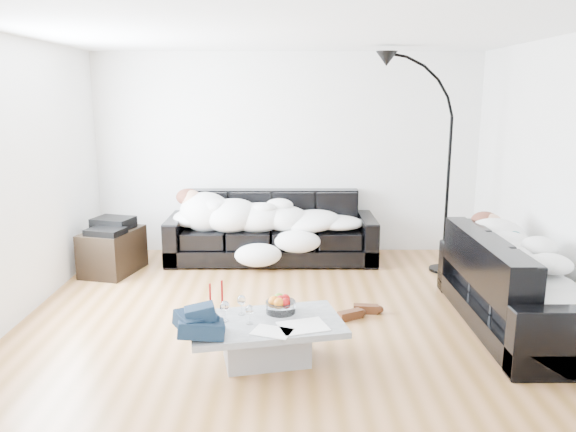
{
  "coord_description": "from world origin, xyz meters",
  "views": [
    {
      "loc": [
        -0.02,
        -5.09,
        2.09
      ],
      "look_at": [
        0.0,
        0.3,
        0.9
      ],
      "focal_mm": 35.0,
      "sensor_mm": 36.0,
      "label": 1
    }
  ],
  "objects_px": {
    "av_cabinet": "(113,251)",
    "stereo": "(111,225)",
    "coffee_table": "(266,341)",
    "fruit_bowl": "(281,304)",
    "candle_right": "(222,295)",
    "wine_glass_c": "(250,315)",
    "floor_lamp": "(448,178)",
    "sofa_right": "(519,283)",
    "sleeper_right": "(521,260)",
    "sofa_back": "(272,227)",
    "wine_glass_a": "(242,305)",
    "wine_glass_b": "(225,311)",
    "sleeper_back": "(271,212)",
    "candle_left": "(210,297)",
    "shoes": "(358,312)"
  },
  "relations": [
    {
      "from": "av_cabinet",
      "to": "stereo",
      "type": "relative_size",
      "value": 1.69
    },
    {
      "from": "coffee_table",
      "to": "stereo",
      "type": "relative_size",
      "value": 2.67
    },
    {
      "from": "fruit_bowl",
      "to": "av_cabinet",
      "type": "xyz_separation_m",
      "value": [
        -2.01,
        2.1,
        -0.16
      ]
    },
    {
      "from": "candle_right",
      "to": "av_cabinet",
      "type": "height_order",
      "value": "candle_right"
    },
    {
      "from": "wine_glass_c",
      "to": "floor_lamp",
      "type": "distance_m",
      "value": 3.3
    },
    {
      "from": "sofa_right",
      "to": "floor_lamp",
      "type": "bearing_deg",
      "value": 7.18
    },
    {
      "from": "sleeper_right",
      "to": "sofa_back",
      "type": "bearing_deg",
      "value": 47.2
    },
    {
      "from": "wine_glass_a",
      "to": "stereo",
      "type": "distance_m",
      "value": 2.74
    },
    {
      "from": "coffee_table",
      "to": "wine_glass_b",
      "type": "height_order",
      "value": "wine_glass_b"
    },
    {
      "from": "sleeper_right",
      "to": "wine_glass_b",
      "type": "relative_size",
      "value": 10.89
    },
    {
      "from": "coffee_table",
      "to": "wine_glass_c",
      "type": "relative_size",
      "value": 7.82
    },
    {
      "from": "floor_lamp",
      "to": "sleeper_back",
      "type": "bearing_deg",
      "value": 177.1
    },
    {
      "from": "candle_left",
      "to": "av_cabinet",
      "type": "height_order",
      "value": "candle_left"
    },
    {
      "from": "shoes",
      "to": "stereo",
      "type": "height_order",
      "value": "stereo"
    },
    {
      "from": "fruit_bowl",
      "to": "stereo",
      "type": "distance_m",
      "value": 2.91
    },
    {
      "from": "wine_glass_c",
      "to": "candle_left",
      "type": "distance_m",
      "value": 0.44
    },
    {
      "from": "wine_glass_b",
      "to": "stereo",
      "type": "xyz_separation_m",
      "value": [
        -1.58,
        2.28,
        0.15
      ]
    },
    {
      "from": "coffee_table",
      "to": "candle_right",
      "type": "distance_m",
      "value": 0.54
    },
    {
      "from": "stereo",
      "to": "sofa_right",
      "type": "bearing_deg",
      "value": -4.77
    },
    {
      "from": "sleeper_back",
      "to": "wine_glass_c",
      "type": "height_order",
      "value": "sleeper_back"
    },
    {
      "from": "sofa_right",
      "to": "wine_glass_b",
      "type": "xyz_separation_m",
      "value": [
        -2.56,
        -0.68,
        0.01
      ]
    },
    {
      "from": "sofa_right",
      "to": "av_cabinet",
      "type": "relative_size",
      "value": 2.78
    },
    {
      "from": "sleeper_right",
      "to": "floor_lamp",
      "type": "height_order",
      "value": "floor_lamp"
    },
    {
      "from": "fruit_bowl",
      "to": "candle_left",
      "type": "bearing_deg",
      "value": 176.02
    },
    {
      "from": "sofa_back",
      "to": "wine_glass_c",
      "type": "bearing_deg",
      "value": -91.97
    },
    {
      "from": "fruit_bowl",
      "to": "wine_glass_c",
      "type": "bearing_deg",
      "value": -135.26
    },
    {
      "from": "coffee_table",
      "to": "sofa_right",
      "type": "bearing_deg",
      "value": 16.86
    },
    {
      "from": "sleeper_back",
      "to": "av_cabinet",
      "type": "distance_m",
      "value": 1.96
    },
    {
      "from": "wine_glass_b",
      "to": "wine_glass_c",
      "type": "height_order",
      "value": "wine_glass_b"
    },
    {
      "from": "wine_glass_c",
      "to": "coffee_table",
      "type": "bearing_deg",
      "value": 22.68
    },
    {
      "from": "sofa_right",
      "to": "shoes",
      "type": "bearing_deg",
      "value": 80.16
    },
    {
      "from": "sleeper_right",
      "to": "shoes",
      "type": "distance_m",
      "value": 1.55
    },
    {
      "from": "stereo",
      "to": "av_cabinet",
      "type": "bearing_deg",
      "value": 0.0
    },
    {
      "from": "candle_right",
      "to": "shoes",
      "type": "relative_size",
      "value": 0.59
    },
    {
      "from": "coffee_table",
      "to": "wine_glass_c",
      "type": "distance_m",
      "value": 0.28
    },
    {
      "from": "candle_left",
      "to": "candle_right",
      "type": "relative_size",
      "value": 0.95
    },
    {
      "from": "sofa_back",
      "to": "coffee_table",
      "type": "bearing_deg",
      "value": -89.44
    },
    {
      "from": "sofa_back",
      "to": "candle_right",
      "type": "height_order",
      "value": "sofa_back"
    },
    {
      "from": "sleeper_back",
      "to": "shoes",
      "type": "relative_size",
      "value": 5.45
    },
    {
      "from": "wine_glass_b",
      "to": "stereo",
      "type": "height_order",
      "value": "stereo"
    },
    {
      "from": "sofa_back",
      "to": "shoes",
      "type": "distance_m",
      "value": 2.09
    },
    {
      "from": "wine_glass_b",
      "to": "candle_right",
      "type": "bearing_deg",
      "value": 101.45
    },
    {
      "from": "sleeper_right",
      "to": "wine_glass_c",
      "type": "distance_m",
      "value": 2.49
    },
    {
      "from": "sofa_back",
      "to": "wine_glass_b",
      "type": "xyz_separation_m",
      "value": [
        -0.29,
        -2.78,
        -0.0
      ]
    },
    {
      "from": "sofa_right",
      "to": "candle_left",
      "type": "distance_m",
      "value": 2.75
    },
    {
      "from": "sofa_right",
      "to": "wine_glass_a",
      "type": "distance_m",
      "value": 2.51
    },
    {
      "from": "coffee_table",
      "to": "fruit_bowl",
      "type": "height_order",
      "value": "fruit_bowl"
    },
    {
      "from": "coffee_table",
      "to": "candle_left",
      "type": "distance_m",
      "value": 0.59
    },
    {
      "from": "sofa_right",
      "to": "wine_glass_b",
      "type": "height_order",
      "value": "sofa_right"
    },
    {
      "from": "wine_glass_b",
      "to": "wine_glass_c",
      "type": "distance_m",
      "value": 0.2
    }
  ]
}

